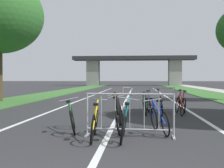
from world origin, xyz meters
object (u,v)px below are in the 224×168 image
object	(u,v)px
crowd_barrier_nearest	(130,115)
bicycle_blue_8	(159,119)
crowd_barrier_second	(149,100)
bicycle_black_9	(120,118)
bicycle_purple_1	(148,103)
bicycle_silver_5	(161,103)
bicycle_green_10	(146,105)
bicycle_teal_6	(124,125)
bicycle_yellow_4	(95,124)
bicycle_white_7	(181,103)
bicycle_orange_3	(117,105)
bicycle_red_2	(180,105)
bicycle_green_0	(72,118)

from	to	relation	value
crowd_barrier_nearest	bicycle_blue_8	size ratio (longest dim) A/B	1.36
crowd_barrier_second	bicycle_black_9	size ratio (longest dim) A/B	1.33
bicycle_purple_1	bicycle_black_9	bearing A→B (deg)	-112.78
bicycle_silver_5	bicycle_green_10	world-z (taller)	bicycle_silver_5
bicycle_purple_1	bicycle_teal_6	world-z (taller)	bicycle_teal_6
bicycle_teal_6	bicycle_blue_8	size ratio (longest dim) A/B	1.00
crowd_barrier_second	bicycle_yellow_4	world-z (taller)	crowd_barrier_second
bicycle_purple_1	bicycle_black_9	distance (m)	4.91
bicycle_white_7	bicycle_blue_8	distance (m)	5.11
crowd_barrier_nearest	bicycle_orange_3	world-z (taller)	crowd_barrier_nearest
bicycle_black_9	bicycle_green_10	world-z (taller)	bicycle_black_9
bicycle_white_7	bicycle_black_9	distance (m)	5.40
crowd_barrier_second	bicycle_purple_1	xyz separation A→B (m)	(0.02, 0.50, -0.16)
crowd_barrier_second	bicycle_teal_6	distance (m)	5.39
bicycle_orange_3	bicycle_green_10	xyz separation A→B (m)	(1.15, -0.02, 0.01)
crowd_barrier_nearest	bicycle_white_7	distance (m)	5.85
bicycle_red_2	bicycle_black_9	world-z (taller)	bicycle_black_9
bicycle_silver_5	bicycle_green_10	bearing A→B (deg)	-120.53
bicycle_silver_5	bicycle_green_10	distance (m)	1.08
bicycle_yellow_4	bicycle_silver_5	size ratio (longest dim) A/B	0.98
bicycle_green_0	bicycle_purple_1	bearing A→B (deg)	53.10
crowd_barrier_nearest	bicycle_yellow_4	bearing A→B (deg)	-154.07
bicycle_teal_6	bicycle_purple_1	bearing A→B (deg)	82.87
bicycle_green_0	bicycle_green_10	world-z (taller)	bicycle_green_10
crowd_barrier_nearest	bicycle_teal_6	bearing A→B (deg)	-104.66
bicycle_yellow_4	crowd_barrier_second	bearing A→B (deg)	70.78
bicycle_green_0	bicycle_black_9	xyz separation A→B (m)	(1.25, 0.05, 0.02)
bicycle_red_2	bicycle_silver_5	size ratio (longest dim) A/B	0.98
bicycle_yellow_4	bicycle_white_7	world-z (taller)	bicycle_white_7
bicycle_purple_1	bicycle_orange_3	size ratio (longest dim) A/B	1.03
bicycle_green_0	bicycle_silver_5	world-z (taller)	bicycle_silver_5
bicycle_orange_3	bicycle_black_9	distance (m)	3.88
bicycle_purple_1	bicycle_orange_3	bearing A→B (deg)	-155.07
bicycle_red_2	bicycle_silver_5	xyz separation A→B (m)	(-0.68, 0.84, 0.00)
crowd_barrier_nearest	bicycle_white_7	size ratio (longest dim) A/B	1.28
bicycle_silver_5	bicycle_green_10	xyz separation A→B (m)	(-0.64, -0.87, -0.03)
crowd_barrier_second	bicycle_green_0	xyz separation A→B (m)	(-2.17, -4.36, -0.17)
bicycle_white_7	bicycle_green_10	bearing A→B (deg)	-144.81
bicycle_green_0	bicycle_white_7	bearing A→B (deg)	41.44
bicycle_purple_1	bicycle_silver_5	size ratio (longest dim) A/B	0.98
bicycle_purple_1	bicycle_teal_6	xyz separation A→B (m)	(-0.77, -5.84, 0.00)
bicycle_silver_5	bicycle_teal_6	xyz separation A→B (m)	(-1.28, -5.75, -0.03)
bicycle_red_2	bicycle_orange_3	size ratio (longest dim) A/B	1.03
crowd_barrier_nearest	bicycle_green_10	xyz separation A→B (m)	(0.53, 4.45, -0.16)
bicycle_red_2	bicycle_yellow_4	xyz separation A→B (m)	(-2.64, -4.87, -0.02)
bicycle_purple_1	bicycle_silver_5	bearing A→B (deg)	-21.84
bicycle_black_9	bicycle_purple_1	bearing A→B (deg)	80.40
bicycle_black_9	bicycle_green_10	bearing A→B (deg)	79.51
crowd_barrier_nearest	bicycle_black_9	bearing A→B (deg)	114.93
bicycle_green_0	bicycle_purple_1	world-z (taller)	bicycle_purple_1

